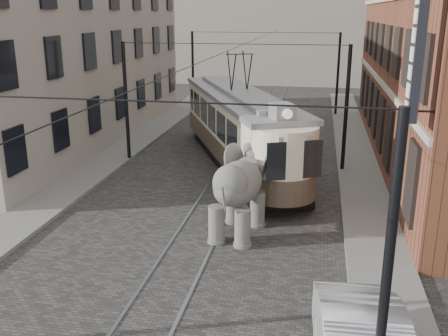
# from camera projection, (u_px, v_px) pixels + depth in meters

# --- Properties ---
(ground) EXTENTS (120.00, 120.00, 0.00)m
(ground) POSITION_uv_depth(u_px,v_px,m) (211.00, 210.00, 19.91)
(ground) COLOR #44423F
(tram_rails) EXTENTS (1.54, 80.00, 0.02)m
(tram_rails) POSITION_uv_depth(u_px,v_px,m) (211.00, 209.00, 19.90)
(tram_rails) COLOR slate
(tram_rails) RESTS_ON ground
(sidewalk_right) EXTENTS (2.00, 60.00, 0.15)m
(sidewalk_right) POSITION_uv_depth(u_px,v_px,m) (370.00, 219.00, 18.84)
(sidewalk_right) COLOR slate
(sidewalk_right) RESTS_ON ground
(sidewalk_left) EXTENTS (2.00, 60.00, 0.15)m
(sidewalk_left) POSITION_uv_depth(u_px,v_px,m) (57.00, 197.00, 21.02)
(sidewalk_left) COLOR slate
(sidewalk_left) RESTS_ON ground
(stucco_building) EXTENTS (7.00, 24.00, 10.00)m
(stucco_building) POSITION_uv_depth(u_px,v_px,m) (61.00, 54.00, 29.76)
(stucco_building) COLOR gray
(stucco_building) RESTS_ON ground
(distant_block) EXTENTS (28.00, 10.00, 14.00)m
(distant_block) POSITION_uv_depth(u_px,v_px,m) (286.00, 15.00, 55.46)
(distant_block) COLOR gray
(distant_block) RESTS_ON ground
(catenary) EXTENTS (11.00, 30.20, 6.00)m
(catenary) POSITION_uv_depth(u_px,v_px,m) (228.00, 110.00, 23.76)
(catenary) COLOR black
(catenary) RESTS_ON ground
(tram) EXTENTS (8.25, 13.89, 5.52)m
(tram) POSITION_uv_depth(u_px,v_px,m) (239.00, 111.00, 24.95)
(tram) COLOR beige
(tram) RESTS_ON ground
(elephant) EXTENTS (3.24, 4.99, 2.85)m
(elephant) POSITION_uv_depth(u_px,v_px,m) (238.00, 195.00, 17.36)
(elephant) COLOR slate
(elephant) RESTS_ON ground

